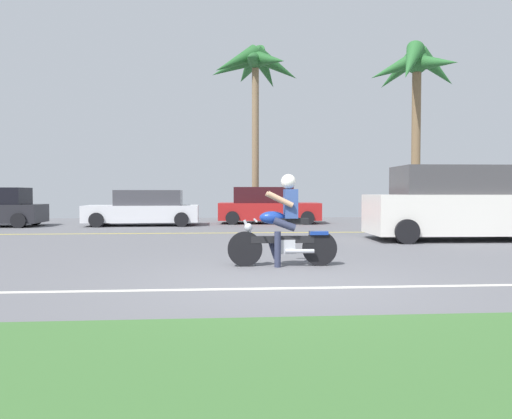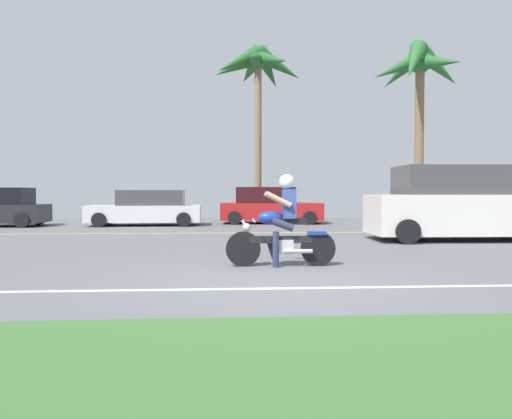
# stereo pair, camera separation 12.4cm
# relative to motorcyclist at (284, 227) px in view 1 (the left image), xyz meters

# --- Properties ---
(ground) EXTENTS (56.00, 30.00, 0.04)m
(ground) POSITION_rel_motorcyclist_xyz_m (-0.17, 1.50, -0.72)
(ground) COLOR slate
(grass_median) EXTENTS (56.00, 3.80, 0.06)m
(grass_median) POSITION_rel_motorcyclist_xyz_m (-0.17, -5.60, -0.67)
(grass_median) COLOR #3D6B33
(grass_median) RESTS_ON ground
(lane_line_near) EXTENTS (50.40, 0.12, 0.01)m
(lane_line_near) POSITION_rel_motorcyclist_xyz_m (-0.17, -2.00, -0.70)
(lane_line_near) COLOR silver
(lane_line_near) RESTS_ON ground
(lane_line_far) EXTENTS (50.40, 0.12, 0.01)m
(lane_line_far) POSITION_rel_motorcyclist_xyz_m (-0.17, 7.04, -0.70)
(lane_line_far) COLOR yellow
(lane_line_far) RESTS_ON ground
(motorcyclist) EXTENTS (1.98, 0.65, 1.66)m
(motorcyclist) POSITION_rel_motorcyclist_xyz_m (0.00, 0.00, 0.00)
(motorcyclist) COLOR black
(motorcyclist) RESTS_ON ground
(suv_nearby) EXTENTS (5.07, 2.21, 2.06)m
(suv_nearby) POSITION_rel_motorcyclist_xyz_m (5.45, 4.30, 0.29)
(suv_nearby) COLOR white
(suv_nearby) RESTS_ON ground
(parked_car_1) EXTENTS (4.48, 2.02, 1.42)m
(parked_car_1) POSITION_rel_motorcyclist_xyz_m (-4.19, 10.82, -0.03)
(parked_car_1) COLOR silver
(parked_car_1) RESTS_ON ground
(parked_car_2) EXTENTS (4.40, 2.18, 1.55)m
(parked_car_2) POSITION_rel_motorcyclist_xyz_m (0.86, 11.81, 0.03)
(parked_car_2) COLOR #AD1E1E
(parked_car_2) RESTS_ON ground
(palm_tree_0) EXTENTS (4.66, 4.64, 8.50)m
(palm_tree_0) POSITION_rel_motorcyclist_xyz_m (0.49, 14.55, 6.55)
(palm_tree_0) COLOR #846B4C
(palm_tree_0) RESTS_ON ground
(palm_tree_1) EXTENTS (4.54, 4.40, 8.31)m
(palm_tree_1) POSITION_rel_motorcyclist_xyz_m (8.03, 13.51, 6.15)
(palm_tree_1) COLOR brown
(palm_tree_1) RESTS_ON ground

